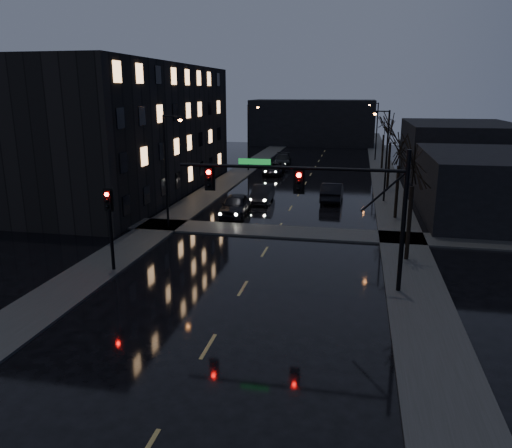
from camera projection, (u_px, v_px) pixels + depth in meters
The scene contains 23 objects.
ground at pixel (192, 374), 17.44m from camera, with size 160.00×160.00×0.00m, color black.
sidewalk_left at pixel (221, 185), 52.19m from camera, with size 3.00×140.00×0.12m, color #2D2D2B.
sidewalk_right at pixel (389, 191), 48.92m from camera, with size 3.00×140.00×0.12m, color #2D2D2B.
sidewalk_cross at pixel (276, 231), 34.94m from camera, with size 40.00×3.00×0.12m, color #2D2D2B.
apartment_block at pixel (125, 130), 47.46m from camera, with size 12.00×30.00×12.00m, color black.
commercial_right_near at pixel (491, 186), 38.43m from camera, with size 10.00×14.00×5.00m, color black.
commercial_right_far at pixel (459, 148), 58.84m from camera, with size 12.00×18.00×6.00m, color black.
far_block at pixel (313, 122), 90.82m from camera, with size 22.00×10.00×8.00m, color black.
signal_mast at pixel (325, 192), 23.96m from camera, with size 11.11×0.41×7.00m.
signal_pole_left at pixel (110, 218), 26.61m from camera, with size 0.35×0.41×4.53m.
tree_near at pixel (415, 154), 27.47m from camera, with size 3.52×3.52×8.08m.
tree_mid_a at pixel (400, 143), 37.04m from camera, with size 3.30×3.30×7.58m.
tree_mid_b at pixel (392, 123), 48.20m from camera, with size 3.74×3.74×8.59m.
tree_far at pixel (385, 120), 61.59m from camera, with size 3.43×3.43×7.88m.
streetlight_l_near at pixel (168, 162), 34.70m from camera, with size 1.53×0.28×8.00m.
streetlight_l_far at pixel (250, 132), 60.26m from camera, with size 1.53×0.28×8.00m.
streetlight_r_mid at pixel (385, 148), 43.15m from camera, with size 1.53×0.28×8.00m.
streetlight_r_far at pixel (375, 126), 69.66m from camera, with size 1.53×0.28×8.00m.
oncoming_car_a at pixel (235, 205), 39.38m from camera, with size 1.98×4.91×1.67m, color black.
oncoming_car_b at pixel (262, 194), 44.16m from camera, with size 1.61×4.60×1.52m, color black.
oncoming_car_c at pixel (274, 169), 58.88m from camera, with size 2.30×4.98×1.38m, color black.
oncoming_car_d at pixel (283, 160), 65.53m from camera, with size 2.19×5.40×1.57m, color black.
lead_car at pixel (332, 192), 44.61m from camera, with size 1.78×5.10×1.68m, color black.
Camera 1 is at (5.29, -14.73, 9.59)m, focal length 35.00 mm.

